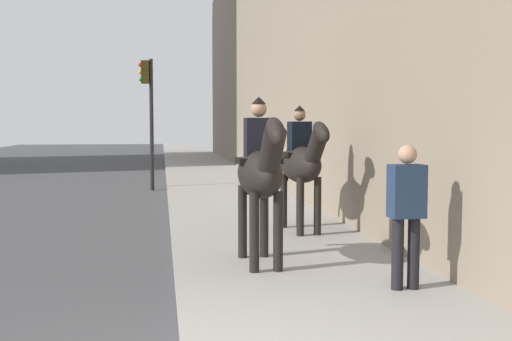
# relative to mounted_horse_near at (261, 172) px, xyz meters

# --- Properties ---
(mounted_horse_near) EXTENTS (2.15, 0.62, 2.32)m
(mounted_horse_near) POSITION_rel_mounted_horse_near_xyz_m (0.00, 0.00, 0.00)
(mounted_horse_near) COLOR black
(mounted_horse_near) RESTS_ON sidewalk_slab
(mounted_horse_far) EXTENTS (2.15, 0.75, 2.28)m
(mounted_horse_far) POSITION_rel_mounted_horse_near_xyz_m (2.49, -1.15, -0.03)
(mounted_horse_far) COLOR black
(mounted_horse_far) RESTS_ON sidewalk_slab
(pedestrian_greeting) EXTENTS (0.27, 0.41, 1.70)m
(pedestrian_greeting) POSITION_rel_mounted_horse_near_xyz_m (-1.46, -1.49, -0.32)
(pedestrian_greeting) COLOR black
(pedestrian_greeting) RESTS_ON sidewalk_slab
(traffic_light_near_curb) EXTENTS (0.20, 0.44, 4.06)m
(traffic_light_near_curb) POSITION_rel_mounted_horse_near_xyz_m (11.03, 1.72, 1.29)
(traffic_light_near_curb) COLOR black
(traffic_light_near_curb) RESTS_ON ground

